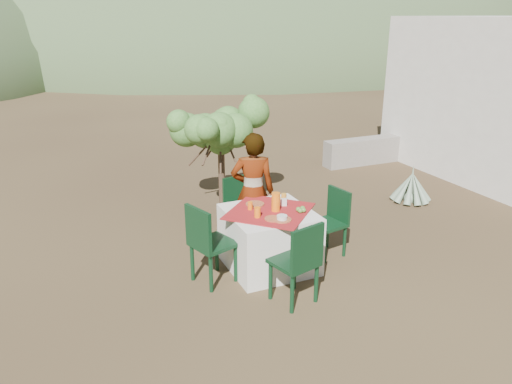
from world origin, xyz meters
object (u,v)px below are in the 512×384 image
at_px(chair_near, 299,260).
at_px(agave, 411,188).
at_px(chair_left, 207,241).
at_px(shrub_tree, 223,134).
at_px(juice_pitcher, 276,202).
at_px(chair_right, 332,219).
at_px(table, 269,239).
at_px(person, 253,191).
at_px(chair_far, 239,203).

distance_m(chair_near, agave, 3.91).
bearing_deg(agave, chair_near, -147.63).
height_order(chair_left, shrub_tree, shrub_tree).
bearing_deg(chair_near, juice_pitcher, -113.80).
relative_size(chair_near, juice_pitcher, 4.16).
height_order(chair_near, juice_pitcher, juice_pitcher).
bearing_deg(chair_left, chair_right, -105.24).
bearing_deg(table, chair_left, -173.40).
bearing_deg(chair_right, chair_left, -96.81).
distance_m(chair_left, agave, 4.26).
xyz_separation_m(person, agave, (3.18, 0.54, -0.56)).
xyz_separation_m(chair_near, juice_pitcher, (0.14, 0.89, 0.34)).
bearing_deg(shrub_tree, table, -93.82).
xyz_separation_m(agave, juice_pitcher, (-3.15, -1.20, 0.63)).
relative_size(chair_left, person, 0.61).
distance_m(person, agave, 3.27).
xyz_separation_m(chair_near, chair_left, (-0.77, 0.82, 0.01)).
relative_size(table, chair_near, 1.35).
xyz_separation_m(chair_left, juice_pitcher, (0.91, 0.07, 0.33)).
height_order(shrub_tree, juice_pitcher, shrub_tree).
distance_m(chair_far, chair_near, 2.01).
xyz_separation_m(table, juice_pitcher, (0.07, -0.03, 0.50)).
relative_size(table, agave, 1.79).
xyz_separation_m(chair_near, person, (0.11, 1.54, 0.27)).
relative_size(chair_left, chair_right, 1.10).
bearing_deg(juice_pitcher, shrub_tree, 88.18).
bearing_deg(chair_far, shrub_tree, 73.15).
distance_m(chair_far, agave, 3.21).
distance_m(chair_right, person, 1.11).
distance_m(chair_near, juice_pitcher, 0.96).
xyz_separation_m(chair_far, person, (0.02, -0.47, 0.33)).
xyz_separation_m(table, person, (0.04, 0.62, 0.42)).
distance_m(shrub_tree, juice_pitcher, 2.10).
relative_size(chair_right, person, 0.56).
bearing_deg(table, juice_pitcher, -24.08).
distance_m(chair_near, chair_left, 1.13).
bearing_deg(chair_right, person, -135.67).
bearing_deg(agave, person, -170.30).
height_order(chair_far, person, person).
xyz_separation_m(person, juice_pitcher, (0.03, -0.66, 0.07)).
distance_m(table, shrub_tree, 2.23).
distance_m(table, chair_far, 1.09).
bearing_deg(chair_left, table, -101.93).
distance_m(chair_left, juice_pitcher, 0.97).
distance_m(table, chair_near, 0.93).
bearing_deg(chair_far, chair_near, -102.64).
height_order(person, agave, person).
xyz_separation_m(shrub_tree, juice_pitcher, (-0.07, -2.06, -0.40)).
distance_m(table, juice_pitcher, 0.50).
bearing_deg(person, table, 105.40).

